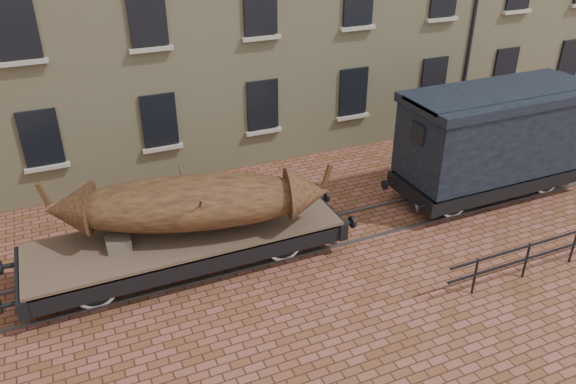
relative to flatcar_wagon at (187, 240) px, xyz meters
name	(u,v)px	position (x,y,z in m)	size (l,w,h in m)	color
ground	(295,241)	(3.02, 0.00, -0.83)	(90.00, 90.00, 0.00)	brown
rail_track	(295,240)	(3.02, 0.00, -0.80)	(30.00, 1.52, 0.06)	#59595E
flatcar_wagon	(187,240)	(0.00, 0.00, 0.00)	(8.78, 2.38, 1.33)	#473A29
iron_boat	(192,202)	(0.21, 0.00, 1.06)	(6.94, 3.45, 1.66)	brown
goods_van	(497,131)	(9.69, 0.00, 1.36)	(6.73, 2.45, 3.48)	black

